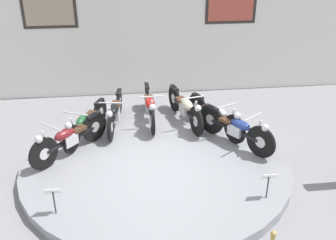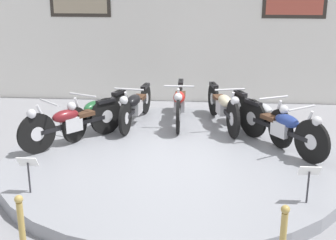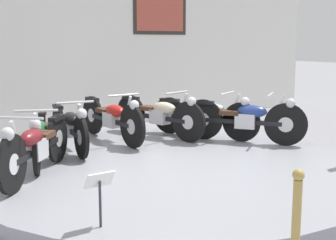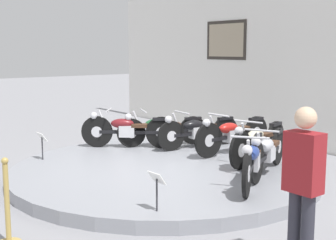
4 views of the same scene
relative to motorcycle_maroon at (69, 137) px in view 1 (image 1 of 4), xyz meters
The scene contains 12 objects.
ground_plane 1.85m from the motorcycle_maroon, 11.57° to the right, with size 60.00×60.00×0.00m, color gray.
display_platform 1.83m from the motorcycle_maroon, 11.57° to the right, with size 5.33×5.33×0.19m, color gray.
back_wall 4.34m from the motorcycle_maroon, 64.55° to the left, with size 14.00×0.22×4.47m.
motorcycle_maroon is the anchor object (origin of this frame).
motorcycle_green 0.72m from the motorcycle_maroon, 67.05° to the left, with size 0.82×1.82×0.78m.
motorcycle_black 1.46m from the motorcycle_maroon, 51.56° to the left, with size 0.54×1.95×0.78m.
motorcycle_red 2.17m from the motorcycle_maroon, 37.44° to the left, with size 0.54×2.02×0.81m.
motorcycle_cream 2.79m from the motorcycle_maroon, 24.26° to the left, with size 0.63×1.97×0.81m.
motorcycle_silver 3.24m from the motorcycle_maroon, 11.87° to the left, with size 0.90×1.83×0.80m.
motorcycle_blue 3.44m from the motorcycle_maroon, ahead, with size 1.21×1.69×0.81m.
info_placard_front_left 1.84m from the motorcycle_maroon, 91.57° to the right, with size 0.26×0.11×0.51m.
info_placard_front_centre 3.95m from the motorcycle_maroon, 27.70° to the right, with size 0.26×0.11×0.51m.
Camera 1 is at (-0.54, -6.71, 4.43)m, focal length 42.00 mm.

